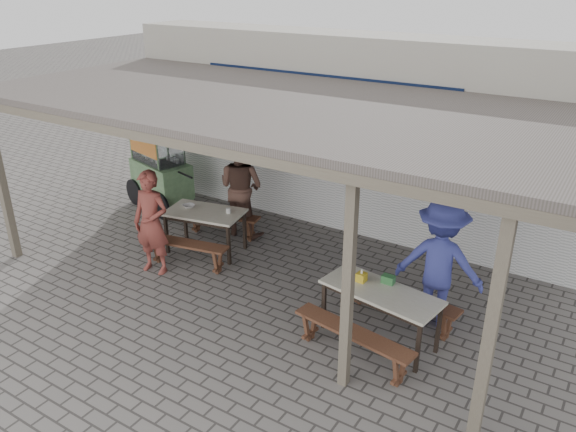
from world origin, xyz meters
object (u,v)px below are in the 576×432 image
Objects in this scene: patron_street_side at (151,223)px; bench_right_wall at (403,299)px; patron_wall_side at (241,187)px; tissue_box at (361,277)px; table_right at (381,296)px; bench_right_street at (353,338)px; bench_left_wall at (223,219)px; bench_left_street at (187,249)px; vendor_cart at (160,169)px; patron_right_table at (440,263)px; donation_box at (388,279)px; condiment_jar at (228,211)px; condiment_bowl at (189,206)px; table_left at (205,215)px.

bench_right_wall is at bearing 2.23° from patron_street_side.
tissue_box is (3.18, -1.63, -0.11)m from patron_wall_side.
table_right is 0.97× the size of bench_right_street.
bench_left_wall is 0.69m from patron_wall_side.
bench_left_street is at bearing -173.79° from table_right.
vendor_cart is 6.23m from patron_right_table.
tissue_box is at bearing -120.03° from bench_right_wall.
donation_box is (3.84, 0.44, -0.05)m from patron_street_side.
patron_wall_side is at bearing 111.23° from condiment_jar.
condiment_bowl is (-4.41, -0.05, -0.14)m from patron_right_table.
patron_street_side is 1.95m from patron_wall_side.
bench_right_wall is 8.26× the size of condiment_bowl.
tissue_box is at bearing -16.62° from condiment_jar.
condiment_bowl is at bearing -173.67° from bench_right_wall.
bench_left_wall is 0.78× the size of patron_right_table.
condiment_bowl reaches higher than bench_right_street.
table_left is 0.44m from condiment_jar.
patron_right_table is 15.22× the size of tissue_box.
condiment_bowl is (-3.94, 0.77, 0.10)m from table_right.
patron_right_table is at bearing 50.85° from donation_box.
bench_right_street is at bearing -19.44° from condiment_bowl.
table_right reaches higher than bench_left_wall.
patron_street_side is at bearing -173.52° from donation_box.
table_right is (3.72, -1.41, 0.34)m from bench_left_wall.
patron_street_side reaches higher than bench_right_wall.
tissue_box is at bearing 174.97° from table_right.
patron_right_table is at bearing -11.13° from table_left.
patron_wall_side reaches higher than bench_left_street.
table_left is 2.33m from vendor_cart.
bench_right_wall is at bearing 2.17° from vendor_cart.
condiment_bowl is at bearing -7.55° from patron_right_table.
condiment_bowl is (-0.43, -0.94, -0.14)m from patron_wall_side.
patron_wall_side reaches higher than bench_left_wall.
patron_right_table reaches higher than table_right.
table_right is 13.53× the size of tissue_box.
patron_right_table is at bearing 68.41° from table_right.
patron_wall_side is at bearing 65.31° from condiment_bowl.
bench_right_wall is 0.98× the size of patron_street_side.
condiment_jar is 0.75m from condiment_bowl.
patron_wall_side reaches higher than patron_street_side.
table_left is 1.00× the size of bench_left_wall.
bench_left_wall is 0.72× the size of vendor_cart.
bench_left_street is 3.50m from donation_box.
bench_right_wall is 18.53× the size of condiment_jar.
vendor_cart reaches higher than condiment_jar.
vendor_cart is at bearing 141.30° from table_left.
condiment_jar reaches higher than condiment_bowl.
tissue_box reaches higher than table_right.
bench_left_wall is 0.84× the size of patron_street_side.
table_left reaches higher than bench_right_street.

